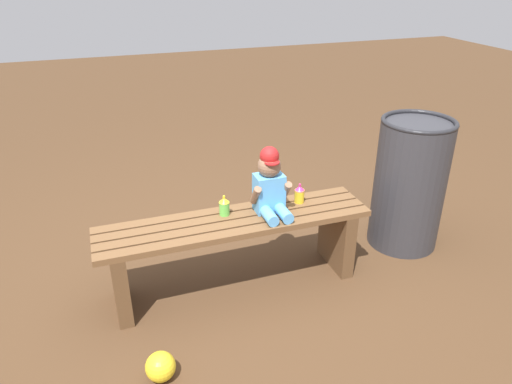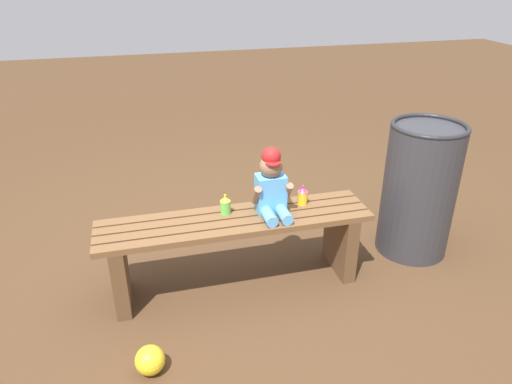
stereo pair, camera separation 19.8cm
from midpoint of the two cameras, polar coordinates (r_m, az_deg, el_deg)
The scene contains 7 objects.
ground_plane at distance 3.02m, azimuth -4.28°, elevation -11.04°, with size 16.00×16.00×0.00m, color #4C331E.
park_bench at distance 2.84m, azimuth -4.49°, elevation -5.99°, with size 1.60×0.35×0.47m.
child_figure at distance 2.75m, azimuth -0.34°, elevation 0.86°, with size 0.23×0.27×0.40m.
sippy_cup_left at distance 2.78m, azimuth -5.87°, elevation -1.71°, with size 0.06×0.06×0.12m.
sippy_cup_right at distance 2.91m, azimuth 3.31°, elevation -0.24°, with size 0.06×0.06×0.12m.
toy_ball at distance 2.48m, azimuth -13.80°, elevation -19.78°, with size 0.15×0.15×0.15m, color yellow.
trash_bin at distance 3.34m, azimuth 16.36°, elevation 0.96°, with size 0.48×0.48×0.91m.
Camera 1 is at (-0.67, -2.29, 1.84)m, focal length 33.29 mm.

